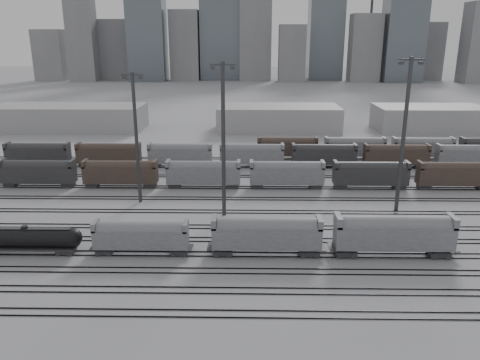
{
  "coord_description": "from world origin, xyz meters",
  "views": [
    {
      "loc": [
        0.05,
        -59.44,
        29.58
      ],
      "look_at": [
        -1.39,
        24.3,
        4.0
      ],
      "focal_mm": 35.0,
      "sensor_mm": 36.0,
      "label": 1
    }
  ],
  "objects_px": {
    "hopper_car_b": "(266,233)",
    "hopper_car_a": "(141,235)",
    "tank_car_b": "(26,238)",
    "hopper_car_c": "(394,232)",
    "light_mast_c": "(223,137)"
  },
  "relations": [
    {
      "from": "hopper_car_b",
      "to": "light_mast_c",
      "type": "xyz_separation_m",
      "value": [
        -6.75,
        15.58,
        10.4
      ]
    },
    {
      "from": "tank_car_b",
      "to": "light_mast_c",
      "type": "distance_m",
      "value": 33.53
    },
    {
      "from": "hopper_car_a",
      "to": "light_mast_c",
      "type": "bearing_deg",
      "value": 54.97
    },
    {
      "from": "hopper_car_b",
      "to": "hopper_car_c",
      "type": "relative_size",
      "value": 0.93
    },
    {
      "from": "tank_car_b",
      "to": "light_mast_c",
      "type": "xyz_separation_m",
      "value": [
        27.37,
        15.58,
        11.5
      ]
    },
    {
      "from": "hopper_car_b",
      "to": "light_mast_c",
      "type": "bearing_deg",
      "value": 113.42
    },
    {
      "from": "hopper_car_b",
      "to": "hopper_car_c",
      "type": "bearing_deg",
      "value": 0.0
    },
    {
      "from": "hopper_car_b",
      "to": "light_mast_c",
      "type": "relative_size",
      "value": 0.59
    },
    {
      "from": "tank_car_b",
      "to": "hopper_car_a",
      "type": "bearing_deg",
      "value": 0.0
    },
    {
      "from": "hopper_car_a",
      "to": "hopper_car_c",
      "type": "height_order",
      "value": "hopper_car_c"
    },
    {
      "from": "hopper_car_a",
      "to": "hopper_car_c",
      "type": "bearing_deg",
      "value": 0.0
    },
    {
      "from": "hopper_car_b",
      "to": "hopper_car_c",
      "type": "height_order",
      "value": "hopper_car_c"
    },
    {
      "from": "hopper_car_a",
      "to": "hopper_car_c",
      "type": "xyz_separation_m",
      "value": [
        35.4,
        0.0,
        0.69
      ]
    },
    {
      "from": "hopper_car_b",
      "to": "hopper_car_a",
      "type": "bearing_deg",
      "value": 180.0
    },
    {
      "from": "tank_car_b",
      "to": "hopper_car_c",
      "type": "bearing_deg",
      "value": 0.0
    }
  ]
}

